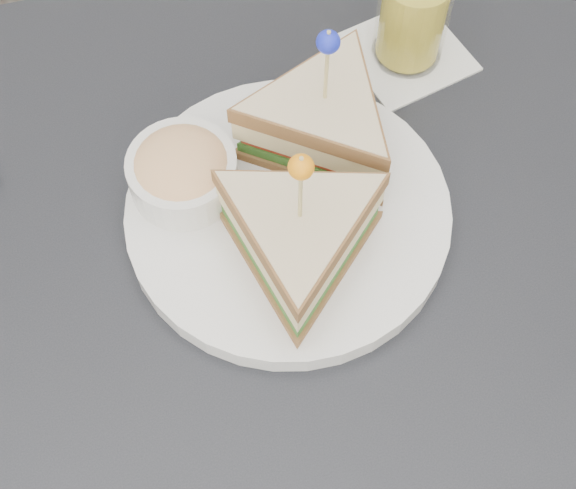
# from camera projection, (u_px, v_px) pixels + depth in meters

# --- Properties ---
(ground_plane) EXTENTS (3.50, 3.50, 0.00)m
(ground_plane) POSITION_uv_depth(u_px,v_px,m) (284.00, 475.00, 1.36)
(ground_plane) COLOR #3F3833
(table) EXTENTS (0.80, 0.80, 0.75)m
(table) POSITION_uv_depth(u_px,v_px,m) (281.00, 318.00, 0.77)
(table) COLOR black
(table) RESTS_ON ground
(plate_meal) EXTENTS (0.35, 0.35, 0.17)m
(plate_meal) POSITION_uv_depth(u_px,v_px,m) (293.00, 185.00, 0.69)
(plate_meal) COLOR white
(plate_meal) RESTS_ON table
(drink_set) EXTENTS (0.14, 0.14, 0.14)m
(drink_set) POSITION_uv_depth(u_px,v_px,m) (414.00, 8.00, 0.77)
(drink_set) COLOR white
(drink_set) RESTS_ON table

